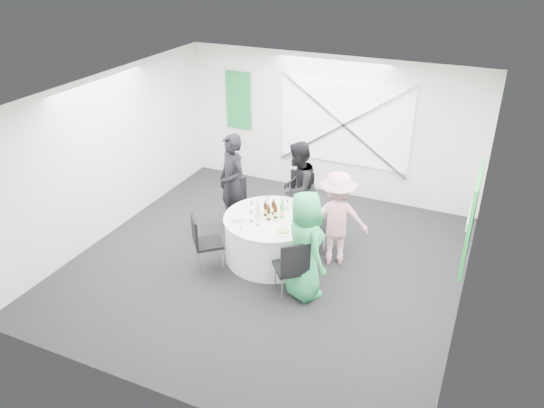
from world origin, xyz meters
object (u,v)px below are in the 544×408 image
at_px(chair_front_left, 203,239).
at_px(chair_back, 300,195).
at_px(person_woman_green, 305,246).
at_px(green_water_bottle, 282,211).
at_px(clear_water_bottle, 258,209).
at_px(chair_back_left, 240,203).
at_px(chair_front_right, 293,265).
at_px(banquet_table, 272,238).
at_px(person_man_back_left, 232,183).
at_px(person_woman_pink, 337,219).
at_px(person_man_back, 298,188).
at_px(chair_back_right, 335,220).

bearing_deg(chair_front_left, chair_back, -64.43).
bearing_deg(person_woman_green, green_water_bottle, -8.04).
bearing_deg(person_woman_green, clear_water_bottle, 8.53).
height_order(chair_back_left, chair_front_right, chair_front_right).
distance_m(banquet_table, green_water_bottle, 0.53).
xyz_separation_m(person_man_back_left, person_woman_pink, (2.02, -0.29, -0.11)).
xyz_separation_m(banquet_table, chair_front_left, (-0.86, -0.74, 0.17)).
height_order(chair_back_left, person_woman_green, person_woman_green).
bearing_deg(banquet_table, chair_back, 90.10).
xyz_separation_m(chair_back, person_man_back_left, (-1.04, -0.60, 0.29)).
bearing_deg(chair_back_left, person_woman_green, -94.02).
height_order(person_woman_pink, clear_water_bottle, person_woman_pink).
bearing_deg(person_man_back, person_man_back_left, -67.90).
xyz_separation_m(person_man_back_left, person_man_back, (1.08, 0.40, -0.06)).
distance_m(banquet_table, chair_front_right, 1.16).
height_order(chair_back_right, chair_front_left, chair_front_left).
relative_size(chair_front_right, person_woman_green, 0.59).
relative_size(banquet_table, chair_front_right, 1.57).
bearing_deg(banquet_table, chair_back_left, 147.59).
xyz_separation_m(chair_back_right, person_man_back_left, (-1.87, -0.11, 0.38)).
bearing_deg(person_woman_pink, chair_back_left, -25.55).
height_order(chair_front_left, person_woman_green, person_woman_green).
xyz_separation_m(person_woman_green, green_water_bottle, (-0.68, 0.76, 0.05)).
relative_size(chair_back, person_woman_green, 0.61).
relative_size(person_woman_green, clear_water_bottle, 5.61).
distance_m(chair_back_right, person_woman_pink, 0.51).
distance_m(chair_back, chair_front_left, 2.14).
bearing_deg(chair_back, green_water_bottle, -82.44).
bearing_deg(chair_back_right, person_man_back, -151.31).
bearing_deg(banquet_table, person_man_back_left, 149.25).
bearing_deg(green_water_bottle, banquet_table, -160.33).
bearing_deg(person_man_back_left, person_man_back, 51.02).
height_order(chair_front_right, chair_front_left, chair_front_right).
bearing_deg(chair_front_right, person_man_back_left, -79.64).
bearing_deg(banquet_table, person_woman_pink, 18.45).
xyz_separation_m(chair_back_right, person_man_back, (-0.79, 0.28, 0.32)).
distance_m(person_man_back_left, person_man_back, 1.15).
relative_size(person_man_back, green_water_bottle, 5.29).
distance_m(person_man_back_left, clear_water_bottle, 1.05).
bearing_deg(chair_front_right, clear_water_bottle, -80.57).
distance_m(chair_back_right, chair_front_right, 1.63).
relative_size(chair_front_right, clear_water_bottle, 3.33).
xyz_separation_m(chair_back_right, person_woman_pink, (0.15, -0.41, 0.27)).
distance_m(chair_front_right, person_man_back, 2.04).
relative_size(person_man_back_left, person_woman_green, 1.07).
bearing_deg(chair_back, banquet_table, -90.00).
height_order(chair_back, chair_back_left, chair_back).
height_order(person_man_back_left, clear_water_bottle, person_man_back_left).
bearing_deg(chair_front_left, person_woman_green, -129.58).
bearing_deg(chair_back, chair_front_left, -113.64).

